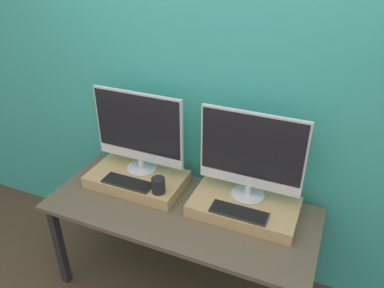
% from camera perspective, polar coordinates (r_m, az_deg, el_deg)
% --- Properties ---
extents(wall_back, '(8.00, 0.04, 2.60)m').
position_cam_1_polar(wall_back, '(2.39, 2.19, 7.43)').
color(wall_back, teal).
rests_on(wall_back, ground_plane).
extents(workbench, '(1.68, 0.70, 0.70)m').
position_cam_1_polar(workbench, '(2.42, -1.78, -10.99)').
color(workbench, brown).
rests_on(workbench, ground_plane).
extents(wooden_riser_left, '(0.64, 0.37, 0.08)m').
position_cam_1_polar(wooden_riser_left, '(2.57, -8.36, -5.30)').
color(wooden_riser_left, tan).
rests_on(wooden_riser_left, workbench).
extents(monitor_left, '(0.62, 0.21, 0.56)m').
position_cam_1_polar(monitor_left, '(2.45, -8.11, 2.06)').
color(monitor_left, silver).
rests_on(monitor_left, wooden_riser_left).
extents(keyboard_left, '(0.34, 0.12, 0.01)m').
position_cam_1_polar(keyboard_left, '(2.47, -9.79, -5.81)').
color(keyboard_left, '#2D2D2D').
rests_on(keyboard_left, wooden_riser_left).
extents(mug, '(0.09, 0.09, 0.10)m').
position_cam_1_polar(mug, '(2.35, -5.14, -6.29)').
color(mug, black).
rests_on(mug, wooden_riser_left).
extents(wooden_riser_right, '(0.64, 0.37, 0.08)m').
position_cam_1_polar(wooden_riser_right, '(2.33, 7.91, -9.47)').
color(wooden_riser_right, tan).
rests_on(wooden_riser_right, workbench).
extents(monitor_right, '(0.62, 0.21, 0.56)m').
position_cam_1_polar(monitor_right, '(2.20, 9.02, -1.53)').
color(monitor_right, silver).
rests_on(monitor_right, wooden_riser_right).
extents(keyboard_right, '(0.34, 0.12, 0.01)m').
position_cam_1_polar(keyboard_right, '(2.22, 7.15, -10.29)').
color(keyboard_right, '#2D2D2D').
rests_on(keyboard_right, wooden_riser_right).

